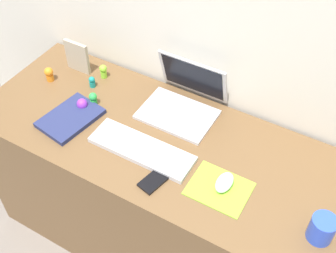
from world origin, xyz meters
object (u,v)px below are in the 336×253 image
object	(u,v)px
mouse	(224,182)
notebook_pad	(70,118)
cell_phone	(156,179)
laptop	(184,98)
toy_figurine_orange	(49,74)
picture_frame	(77,57)
toy_figurine_teal	(92,82)
coffee_mug	(322,229)
toy_figurine_purple	(82,104)
keyboard	(142,149)
toy_figurine_green	(93,98)
toy_figurine_lime	(103,71)

from	to	relation	value
mouse	notebook_pad	bearing A→B (deg)	-179.21
cell_phone	notebook_pad	bearing A→B (deg)	-178.20
laptop	toy_figurine_orange	distance (m)	0.62
picture_frame	toy_figurine_teal	bearing A→B (deg)	-27.13
mouse	coffee_mug	distance (m)	0.35
toy_figurine_orange	toy_figurine_purple	bearing A→B (deg)	-17.36
keyboard	toy_figurine_teal	world-z (taller)	toy_figurine_teal
toy_figurine_teal	toy_figurine_purple	bearing A→B (deg)	-69.55
mouse	picture_frame	distance (m)	0.89
cell_phone	coffee_mug	bearing A→B (deg)	19.59
notebook_pad	toy_figurine_green	size ratio (longest dim) A/B	4.21
cell_phone	toy_figurine_orange	xyz separation A→B (m)	(-0.69, 0.24, 0.03)
toy_figurine_teal	keyboard	bearing A→B (deg)	-28.34
laptop	toy_figurine_purple	size ratio (longest dim) A/B	6.03
laptop	picture_frame	size ratio (longest dim) A/B	2.00
laptop	toy_figurine_purple	xyz separation A→B (m)	(-0.36, -0.22, -0.03)
cell_phone	notebook_pad	xyz separation A→B (m)	(-0.46, 0.09, 0.01)
keyboard	picture_frame	distance (m)	0.58
toy_figurine_lime	toy_figurine_green	bearing A→B (deg)	-67.97
coffee_mug	toy_figurine_purple	world-z (taller)	coffee_mug
toy_figurine_teal	toy_figurine_green	size ratio (longest dim) A/B	0.91
toy_figurine_lime	picture_frame	bearing A→B (deg)	-172.78
picture_frame	toy_figurine_green	world-z (taller)	picture_frame
toy_figurine_lime	toy_figurine_orange	bearing A→B (deg)	-144.67
keyboard	toy_figurine_teal	size ratio (longest dim) A/B	7.91
laptop	toy_figurine_green	world-z (taller)	laptop
keyboard	notebook_pad	size ratio (longest dim) A/B	1.71
laptop	toy_figurine_lime	world-z (taller)	laptop
picture_frame	toy_figurine_teal	size ratio (longest dim) A/B	2.89
mouse	toy_figurine_orange	distance (m)	0.93
toy_figurine_orange	picture_frame	bearing A→B (deg)	60.78
toy_figurine_green	toy_figurine_orange	xyz separation A→B (m)	(-0.26, 0.03, 0.01)
keyboard	toy_figurine_green	bearing A→B (deg)	158.94
toy_figurine_teal	cell_phone	bearing A→B (deg)	-30.79
mouse	coffee_mug	bearing A→B (deg)	-5.03
keyboard	toy_figurine_green	size ratio (longest dim) A/B	7.19
toy_figurine_purple	toy_figurine_green	distance (m)	0.05
notebook_pad	cell_phone	bearing A→B (deg)	-2.10
laptop	toy_figurine_teal	size ratio (longest dim) A/B	5.79
toy_figurine_purple	laptop	bearing A→B (deg)	31.06
notebook_pad	toy_figurine_teal	xyz separation A→B (m)	(-0.05, 0.21, 0.02)
toy_figurine_purple	keyboard	bearing A→B (deg)	-12.53
picture_frame	toy_figurine_orange	xyz separation A→B (m)	(-0.07, -0.12, -0.04)
laptop	toy_figurine_purple	bearing A→B (deg)	-148.94
toy_figurine_green	mouse	bearing A→B (deg)	-9.97
laptop	toy_figurine_green	bearing A→B (deg)	-153.24
mouse	toy_figurine_purple	xyz separation A→B (m)	(-0.68, 0.07, 0.00)
toy_figurine_purple	toy_figurine_orange	size ratio (longest dim) A/B	0.74
laptop	notebook_pad	bearing A→B (deg)	-140.87
toy_figurine_green	toy_figurine_lime	xyz separation A→B (m)	(-0.07, 0.17, 0.00)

